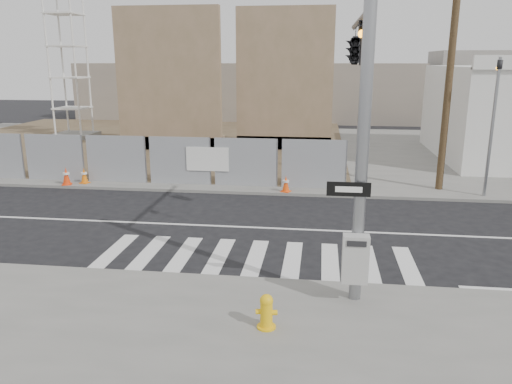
# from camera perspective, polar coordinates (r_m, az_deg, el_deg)

# --- Properties ---
(ground) EXTENTS (100.00, 100.00, 0.00)m
(ground) POSITION_cam_1_polar(r_m,az_deg,el_deg) (15.97, 1.12, -4.15)
(ground) COLOR black
(ground) RESTS_ON ground
(sidewalk_far) EXTENTS (50.00, 20.00, 0.12)m
(sidewalk_far) POSITION_cam_1_polar(r_m,az_deg,el_deg) (29.51, 4.14, 4.72)
(sidewalk_far) COLOR slate
(sidewalk_far) RESTS_ON ground
(signal_pole) EXTENTS (0.96, 5.87, 7.00)m
(signal_pole) POSITION_cam_1_polar(r_m,az_deg,el_deg) (13.01, 11.46, 12.75)
(signal_pole) COLOR gray
(signal_pole) RESTS_ON sidewalk_near
(far_signal_pole) EXTENTS (0.16, 0.20, 5.60)m
(far_signal_pole) POSITION_cam_1_polar(r_m,az_deg,el_deg) (20.70, 25.60, 8.64)
(far_signal_pole) COLOR gray
(far_signal_pole) RESTS_ON sidewalk_far
(chain_link_fence) EXTENTS (24.60, 0.04, 2.00)m
(chain_link_fence) POSITION_cam_1_polar(r_m,az_deg,el_deg) (23.51, -22.44, 3.70)
(chain_link_fence) COLOR gray
(chain_link_fence) RESTS_ON sidewalk_far
(concrete_wall_left) EXTENTS (6.00, 1.30, 8.00)m
(concrete_wall_left) POSITION_cam_1_polar(r_m,az_deg,el_deg) (29.46, -9.83, 11.03)
(concrete_wall_left) COLOR #746246
(concrete_wall_left) RESTS_ON sidewalk_far
(concrete_wall_right) EXTENTS (5.50, 1.30, 8.00)m
(concrete_wall_right) POSITION_cam_1_polar(r_m,az_deg,el_deg) (29.24, 3.27, 11.19)
(concrete_wall_right) COLOR #746246
(concrete_wall_right) RESTS_ON sidewalk_far
(utility_pole_right) EXTENTS (1.60, 0.28, 10.00)m
(utility_pole_right) POSITION_cam_1_polar(r_m,az_deg,el_deg) (21.09, 21.39, 13.85)
(utility_pole_right) COLOR brown
(utility_pole_right) RESTS_ON sidewalk_far
(fire_hydrant) EXTENTS (0.44, 0.43, 0.70)m
(fire_hydrant) POSITION_cam_1_polar(r_m,az_deg,el_deg) (9.93, 1.20, -13.48)
(fire_hydrant) COLOR yellow
(fire_hydrant) RESTS_ON sidewalk_near
(traffic_cone_b) EXTENTS (0.49, 0.49, 0.74)m
(traffic_cone_b) POSITION_cam_1_polar(r_m,az_deg,el_deg) (22.45, -20.86, 1.70)
(traffic_cone_b) COLOR #ED390C
(traffic_cone_b) RESTS_ON sidewalk_far
(traffic_cone_c) EXTENTS (0.41, 0.41, 0.67)m
(traffic_cone_c) POSITION_cam_1_polar(r_m,az_deg,el_deg) (22.46, -19.04, 1.78)
(traffic_cone_c) COLOR orange
(traffic_cone_c) RESTS_ON sidewalk_far
(traffic_cone_d) EXTENTS (0.44, 0.44, 0.67)m
(traffic_cone_d) POSITION_cam_1_polar(r_m,az_deg,el_deg) (19.86, 3.43, 0.94)
(traffic_cone_d) COLOR #FF4D0D
(traffic_cone_d) RESTS_ON sidewalk_far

